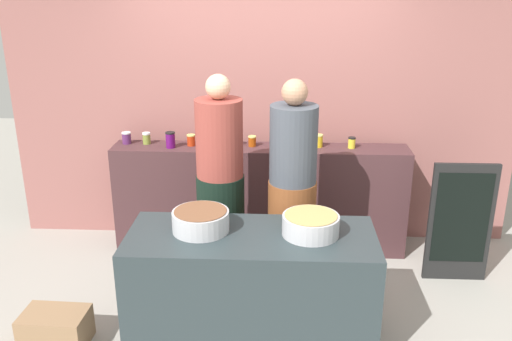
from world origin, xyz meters
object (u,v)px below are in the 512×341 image
(preserve_jar_2, at_px, (170,140))
(preserve_jar_8, at_px, (305,139))
(preserve_jar_0, at_px, (127,138))
(preserve_jar_3, at_px, (191,140))
(cooking_pot_left, at_px, (201,221))
(preserve_jar_4, at_px, (208,143))
(preserve_jar_6, at_px, (252,141))
(cooking_pot_center, at_px, (311,225))
(bread_crate, at_px, (56,328))
(cook_in_cap, at_px, (292,203))
(preserve_jar_5, at_px, (233,139))
(preserve_jar_7, at_px, (275,142))
(preserve_jar_9, at_px, (318,141))
(cook_with_tongs, at_px, (221,197))
(chalkboard_sign, at_px, (460,223))
(preserve_jar_1, at_px, (147,138))
(preserve_jar_10, at_px, (352,143))

(preserve_jar_2, distance_m, preserve_jar_8, 1.22)
(preserve_jar_0, xyz_separation_m, preserve_jar_3, (0.61, -0.04, -0.00))
(cooking_pot_left, bearing_deg, preserve_jar_4, 95.20)
(preserve_jar_6, xyz_separation_m, preserve_jar_8, (0.48, 0.04, 0.01))
(preserve_jar_2, xyz_separation_m, preserve_jar_8, (1.21, 0.12, -0.01))
(cooking_pot_center, bearing_deg, preserve_jar_8, 89.80)
(preserve_jar_3, distance_m, bread_crate, 1.97)
(preserve_jar_4, bearing_deg, cooking_pot_left, -84.80)
(preserve_jar_8, bearing_deg, preserve_jar_6, -175.25)
(preserve_jar_8, distance_m, cook_in_cap, 0.91)
(preserve_jar_4, distance_m, preserve_jar_5, 0.24)
(preserve_jar_4, xyz_separation_m, preserve_jar_5, (0.22, 0.09, 0.01))
(cooking_pot_center, bearing_deg, preserve_jar_6, 108.67)
(preserve_jar_4, height_order, cooking_pot_left, preserve_jar_4)
(cook_in_cap, height_order, bread_crate, cook_in_cap)
(preserve_jar_8, distance_m, cooking_pot_center, 1.45)
(preserve_jar_5, bearing_deg, preserve_jar_7, -8.64)
(preserve_jar_9, distance_m, cooking_pot_center, 1.43)
(cook_with_tongs, bearing_deg, preserve_jar_2, 127.98)
(cooking_pot_center, xyz_separation_m, cook_with_tongs, (-0.68, 0.65, -0.08))
(preserve_jar_7, height_order, cooking_pot_center, preserve_jar_7)
(preserve_jar_3, distance_m, chalkboard_sign, 2.45)
(preserve_jar_8, height_order, cooking_pot_center, preserve_jar_8)
(preserve_jar_6, relative_size, preserve_jar_9, 0.84)
(preserve_jar_8, xyz_separation_m, cook_in_cap, (-0.12, -0.86, -0.27))
(preserve_jar_1, height_order, preserve_jar_2, preserve_jar_2)
(preserve_jar_3, xyz_separation_m, preserve_jar_7, (0.77, -0.05, 0.01))
(preserve_jar_5, height_order, preserve_jar_9, preserve_jar_5)
(preserve_jar_0, height_order, cooking_pot_center, preserve_jar_0)
(cooking_pot_left, relative_size, cooking_pot_center, 1.01)
(preserve_jar_0, bearing_deg, cooking_pot_left, -57.63)
(cooking_pot_left, height_order, cook_in_cap, cook_in_cap)
(preserve_jar_10, height_order, cooking_pot_center, preserve_jar_10)
(preserve_jar_4, distance_m, preserve_jar_10, 1.30)
(preserve_jar_3, height_order, chalkboard_sign, preserve_jar_3)
(preserve_jar_1, relative_size, preserve_jar_10, 1.07)
(preserve_jar_2, relative_size, preserve_jar_3, 1.38)
(preserve_jar_3, xyz_separation_m, preserve_jar_8, (1.04, 0.05, 0.01))
(preserve_jar_3, xyz_separation_m, cooking_pot_left, (0.28, -1.37, -0.17))
(cooking_pot_center, relative_size, cook_in_cap, 0.22)
(preserve_jar_2, distance_m, preserve_jar_4, 0.34)
(preserve_jar_0, bearing_deg, preserve_jar_8, 0.40)
(preserve_jar_3, relative_size, preserve_jar_4, 1.03)
(preserve_jar_5, relative_size, preserve_jar_8, 0.99)
(preserve_jar_8, height_order, preserve_jar_9, preserve_jar_8)
(preserve_jar_3, relative_size, cook_with_tongs, 0.06)
(preserve_jar_3, bearing_deg, preserve_jar_5, 0.58)
(preserve_jar_3, relative_size, preserve_jar_9, 0.91)
(preserve_jar_7, relative_size, preserve_jar_10, 1.18)
(preserve_jar_8, xyz_separation_m, preserve_jar_10, (0.42, -0.05, -0.01))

